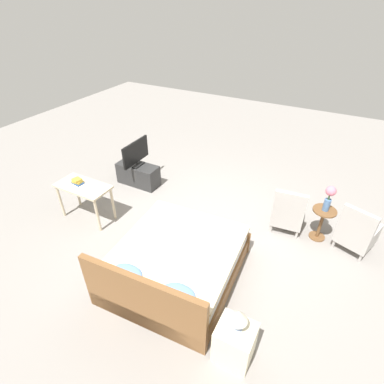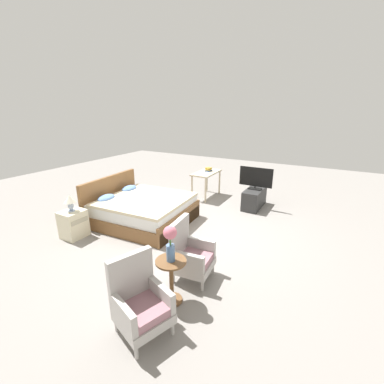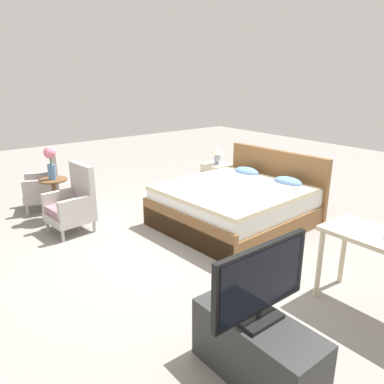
{
  "view_description": "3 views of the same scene",
  "coord_description": "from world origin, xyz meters",
  "views": [
    {
      "loc": [
        -1.84,
        3.82,
        3.75
      ],
      "look_at": [
        0.25,
        -0.08,
        0.74
      ],
      "focal_mm": 28.0,
      "sensor_mm": 36.0,
      "label": 1
    },
    {
      "loc": [
        -4.26,
        -2.44,
        2.45
      ],
      "look_at": [
        0.05,
        -0.01,
        0.84
      ],
      "focal_mm": 24.0,
      "sensor_mm": 36.0,
      "label": 2
    },
    {
      "loc": [
        3.42,
        -2.46,
        2.1
      ],
      "look_at": [
        0.25,
        0.04,
        0.8
      ],
      "focal_mm": 35.0,
      "sensor_mm": 36.0,
      "label": 3
    }
  ],
  "objects": [
    {
      "name": "side_table",
      "position": [
        -1.93,
        -0.82,
        0.39
      ],
      "size": [
        0.4,
        0.4,
        0.62
      ],
      "color": "brown",
      "rests_on": "ground_plane"
    },
    {
      "name": "armchair_by_window_left",
      "position": [
        -2.5,
        -0.77,
        0.37
      ],
      "size": [
        0.69,
        0.69,
        0.92
      ],
      "color": "#ADA8A3",
      "rests_on": "ground_plane"
    },
    {
      "name": "book_stack",
      "position": [
        2.26,
        0.68,
        0.79
      ],
      "size": [
        0.22,
        0.17,
        0.1
      ],
      "color": "#284C8E",
      "rests_on": "vanity_desk"
    },
    {
      "name": "flower_vase",
      "position": [
        -1.93,
        -0.82,
        0.91
      ],
      "size": [
        0.17,
        0.17,
        0.48
      ],
      "color": "#4C709E",
      "rests_on": "side_table"
    },
    {
      "name": "tv_flatscreen",
      "position": [
        2.01,
        -0.77,
        0.78
      ],
      "size": [
        0.2,
        0.84,
        0.56
      ],
      "color": "black",
      "rests_on": "tv_stand"
    },
    {
      "name": "tv_stand",
      "position": [
        2.01,
        -0.77,
        0.24
      ],
      "size": [
        0.96,
        0.4,
        0.49
      ],
      "color": "#2D2D2D",
      "rests_on": "ground_plane"
    },
    {
      "name": "nightstand",
      "position": [
        -1.38,
        1.88,
        0.28
      ],
      "size": [
        0.44,
        0.41,
        0.55
      ],
      "color": "beige",
      "rests_on": "ground_plane"
    },
    {
      "name": "ground_plane",
      "position": [
        0.0,
        0.0,
        0.0
      ],
      "size": [
        16.0,
        16.0,
        0.0
      ],
      "primitive_type": "plane",
      "color": "gray"
    },
    {
      "name": "bed",
      "position": [
        -0.14,
        1.18,
        0.3
      ],
      "size": [
        1.88,
        2.07,
        0.96
      ],
      "color": "brown",
      "rests_on": "ground_plane"
    },
    {
      "name": "table_lamp",
      "position": [
        -1.38,
        1.88,
        0.77
      ],
      "size": [
        0.22,
        0.22,
        0.33
      ],
      "color": "#9EADC6",
      "rests_on": "nightstand"
    },
    {
      "name": "vanity_desk",
      "position": [
        2.14,
        0.69,
        0.63
      ],
      "size": [
        1.04,
        0.52,
        0.74
      ],
      "color": "beige",
      "rests_on": "ground_plane"
    },
    {
      "name": "armchair_by_window_right",
      "position": [
        -1.36,
        -0.77,
        0.37
      ],
      "size": [
        0.59,
        0.59,
        0.92
      ],
      "color": "#ADA8A3",
      "rests_on": "ground_plane"
    }
  ]
}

